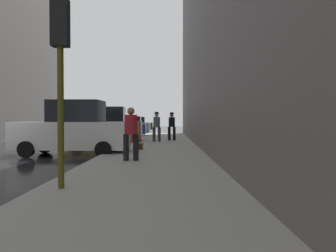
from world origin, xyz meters
TOP-DOWN VIEW (x-y plane):
  - sidewalk at (6.00, 0.00)m, footprint 4.00×40.00m
  - parked_white_van at (2.65, 1.32)m, footprint 4.64×2.15m
  - parked_bronze_suv at (2.65, 8.21)m, footprint 4.66×2.19m
  - parked_blue_sedan at (2.65, 14.92)m, footprint 4.25×2.16m
  - parked_gray_coupe at (2.65, 21.38)m, footprint 4.23×2.12m
  - parked_dark_green_sedan at (2.65, 27.24)m, footprint 4.23×2.12m
  - fire_hydrant at (4.45, 6.39)m, footprint 0.42×0.22m
  - traffic_light at (4.50, -5.87)m, footprint 0.32×0.32m
  - pedestrian_in_red_jacket at (5.36, -1.64)m, footprint 0.53×0.50m
  - pedestrian_with_beanie at (5.87, 7.48)m, footprint 0.53×0.47m
  - pedestrian_with_fedora at (6.79, 8.59)m, footprint 0.52×0.45m
  - duffel_bag at (5.27, 2.33)m, footprint 0.32×0.44m

SIDE VIEW (x-z plane):
  - sidewalk at x=6.00m, z-range 0.00..0.15m
  - duffel_bag at x=5.27m, z-range 0.15..0.43m
  - fire_hydrant at x=4.45m, z-range 0.15..0.85m
  - parked_blue_sedan at x=2.65m, z-range -0.05..1.74m
  - parked_gray_coupe at x=2.65m, z-range -0.05..1.74m
  - parked_dark_green_sedan at x=2.65m, z-range -0.05..1.74m
  - parked_white_van at x=2.65m, z-range -0.09..2.16m
  - parked_bronze_suv at x=2.65m, z-range -0.09..2.16m
  - pedestrian_in_red_jacket at x=5.36m, z-range 0.25..1.96m
  - pedestrian_with_beanie at x=5.87m, z-range 0.25..2.02m
  - pedestrian_with_fedora at x=6.79m, z-range 0.25..2.02m
  - traffic_light at x=4.50m, z-range 0.96..4.56m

